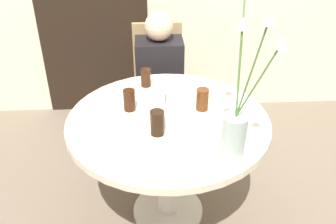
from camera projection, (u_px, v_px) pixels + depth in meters
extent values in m
plane|color=#6B5B4C|center=(168.00, 211.00, 2.39)|extent=(16.00, 16.00, 0.00)
cylinder|color=beige|center=(168.00, 121.00, 2.03)|extent=(1.10, 1.10, 0.04)
cylinder|color=silver|center=(168.00, 169.00, 2.21)|extent=(0.12, 0.12, 0.64)
cylinder|color=silver|center=(168.00, 210.00, 2.39)|extent=(0.44, 0.44, 0.03)
cube|color=tan|center=(159.00, 90.00, 2.92)|extent=(0.41, 0.41, 0.04)
cube|color=#997A51|center=(157.00, 51.00, 2.94)|extent=(0.38, 0.04, 0.46)
cylinder|color=#997A51|center=(139.00, 126.00, 2.88)|extent=(0.03, 0.03, 0.39)
cylinder|color=#997A51|center=(183.00, 124.00, 2.90)|extent=(0.03, 0.03, 0.39)
cylinder|color=#997A51|center=(138.00, 104.00, 3.16)|extent=(0.03, 0.03, 0.39)
cylinder|color=#997A51|center=(178.00, 102.00, 3.19)|extent=(0.03, 0.03, 0.39)
cylinder|color=white|center=(166.00, 110.00, 1.99)|extent=(0.19, 0.19, 0.10)
cylinder|color=#E54C4C|center=(166.00, 98.00, 1.95)|extent=(0.01, 0.01, 0.04)
cylinder|color=#9EB2AD|center=(234.00, 137.00, 1.69)|extent=(0.11, 0.11, 0.22)
cylinder|color=#4C7538|center=(241.00, 54.00, 1.58)|extent=(0.04, 0.20, 0.51)
cylinder|color=#4C7538|center=(251.00, 72.00, 1.49)|extent=(0.08, 0.07, 0.45)
cone|color=silver|center=(270.00, 18.00, 1.35)|extent=(0.05, 0.05, 0.05)
cylinder|color=#4C7538|center=(239.00, 72.00, 1.55)|extent=(0.01, 0.07, 0.40)
cone|color=silver|center=(243.00, 23.00, 1.47)|extent=(0.05, 0.05, 0.05)
cylinder|color=#4C7538|center=(257.00, 82.00, 1.51)|extent=(0.13, 0.08, 0.37)
cone|color=silver|center=(283.00, 42.00, 1.39)|extent=(0.05, 0.05, 0.05)
cylinder|color=white|center=(123.00, 136.00, 1.87)|extent=(0.17, 0.17, 0.01)
cylinder|color=#33190C|center=(129.00, 100.00, 2.07)|extent=(0.07, 0.07, 0.12)
cylinder|color=#33190C|center=(146.00, 78.00, 2.31)|extent=(0.06, 0.06, 0.11)
cylinder|color=#51280F|center=(202.00, 99.00, 2.07)|extent=(0.07, 0.07, 0.12)
cylinder|color=black|center=(157.00, 123.00, 1.86)|extent=(0.07, 0.07, 0.13)
cube|color=#383333|center=(160.00, 117.00, 2.95)|extent=(0.31, 0.24, 0.43)
cube|color=black|center=(159.00, 68.00, 2.73)|extent=(0.34, 0.24, 0.42)
sphere|color=#D1A889|center=(159.00, 26.00, 2.57)|extent=(0.20, 0.20, 0.20)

